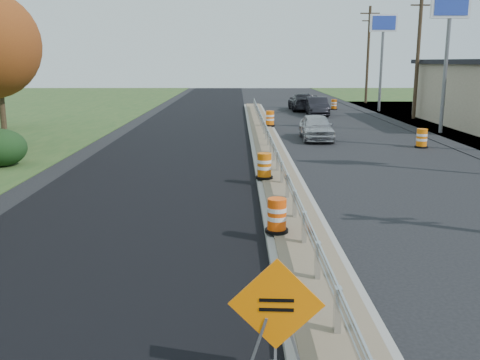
{
  "coord_description": "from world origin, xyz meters",
  "views": [
    {
      "loc": [
        -1.48,
        -15.24,
        4.15
      ],
      "look_at": [
        -1.4,
        -1.55,
        1.1
      ],
      "focal_mm": 40.0,
      "sensor_mm": 36.0,
      "label": 1
    }
  ],
  "objects_px": {
    "caution_sign": "(276,351)",
    "car_dark_mid": "(317,106)",
    "car_silver": "(316,127)",
    "car_dark_far": "(302,102)",
    "barrel_median_mid": "(264,166)",
    "barrel_shoulder_far": "(334,105)",
    "barrel_shoulder_near": "(422,139)",
    "barrel_median_near": "(277,216)",
    "barrel_median_far": "(270,119)"
  },
  "relations": [
    {
      "from": "caution_sign",
      "to": "car_dark_mid",
      "type": "relative_size",
      "value": 0.4
    },
    {
      "from": "car_silver",
      "to": "car_dark_far",
      "type": "xyz_separation_m",
      "value": [
        1.33,
        17.48,
        0.05
      ]
    },
    {
      "from": "caution_sign",
      "to": "car_dark_mid",
      "type": "height_order",
      "value": "caution_sign"
    },
    {
      "from": "caution_sign",
      "to": "barrel_median_mid",
      "type": "relative_size",
      "value": 1.98
    },
    {
      "from": "barrel_shoulder_far",
      "to": "car_dark_mid",
      "type": "distance_m",
      "value": 5.65
    },
    {
      "from": "barrel_shoulder_near",
      "to": "car_dark_far",
      "type": "height_order",
      "value": "car_dark_far"
    },
    {
      "from": "caution_sign",
      "to": "barrel_median_mid",
      "type": "xyz_separation_m",
      "value": [
        0.42,
        11.5,
        0.21
      ]
    },
    {
      "from": "barrel_shoulder_far",
      "to": "car_dark_far",
      "type": "distance_m",
      "value": 3.01
    },
    {
      "from": "barrel_median_near",
      "to": "barrel_shoulder_far",
      "type": "xyz_separation_m",
      "value": [
        7.55,
        34.96,
        -0.19
      ]
    },
    {
      "from": "barrel_median_mid",
      "to": "car_dark_mid",
      "type": "distance_m",
      "value": 24.48
    },
    {
      "from": "barrel_median_mid",
      "to": "car_dark_far",
      "type": "xyz_separation_m",
      "value": [
        4.67,
        28.26,
        0.09
      ]
    },
    {
      "from": "car_silver",
      "to": "barrel_median_near",
      "type": "bearing_deg",
      "value": -100.26
    },
    {
      "from": "barrel_median_near",
      "to": "barrel_shoulder_far",
      "type": "height_order",
      "value": "barrel_median_near"
    },
    {
      "from": "caution_sign",
      "to": "barrel_median_mid",
      "type": "distance_m",
      "value": 11.51
    },
    {
      "from": "caution_sign",
      "to": "barrel_median_mid",
      "type": "bearing_deg",
      "value": 90.78
    },
    {
      "from": "caution_sign",
      "to": "barrel_median_far",
      "type": "height_order",
      "value": "caution_sign"
    },
    {
      "from": "car_silver",
      "to": "barrel_median_far",
      "type": "bearing_deg",
      "value": 118.22
    },
    {
      "from": "barrel_median_mid",
      "to": "barrel_shoulder_near",
      "type": "bearing_deg",
      "value": 44.75
    },
    {
      "from": "barrel_median_near",
      "to": "barrel_median_far",
      "type": "height_order",
      "value": "barrel_median_far"
    },
    {
      "from": "barrel_median_far",
      "to": "car_dark_mid",
      "type": "distance_m",
      "value": 9.73
    },
    {
      "from": "barrel_median_far",
      "to": "car_dark_far",
      "type": "xyz_separation_m",
      "value": [
        3.57,
        13.14,
        0.06
      ]
    },
    {
      "from": "barrel_median_near",
      "to": "car_dark_far",
      "type": "distance_m",
      "value": 34.46
    },
    {
      "from": "barrel_median_far",
      "to": "car_dark_mid",
      "type": "relative_size",
      "value": 0.22
    },
    {
      "from": "caution_sign",
      "to": "barrel_median_far",
      "type": "distance_m",
      "value": 26.67
    },
    {
      "from": "barrel_median_near",
      "to": "barrel_shoulder_near",
      "type": "xyz_separation_m",
      "value": [
        8.11,
        13.92,
        -0.17
      ]
    },
    {
      "from": "barrel_median_mid",
      "to": "barrel_shoulder_far",
      "type": "xyz_separation_m",
      "value": [
        7.55,
        29.08,
        -0.22
      ]
    },
    {
      "from": "barrel_shoulder_far",
      "to": "barrel_median_mid",
      "type": "bearing_deg",
      "value": -104.55
    },
    {
      "from": "barrel_median_near",
      "to": "barrel_shoulder_near",
      "type": "height_order",
      "value": "barrel_median_near"
    },
    {
      "from": "barrel_median_far",
      "to": "barrel_shoulder_far",
      "type": "bearing_deg",
      "value": 65.19
    },
    {
      "from": "barrel_shoulder_near",
      "to": "barrel_shoulder_far",
      "type": "height_order",
      "value": "barrel_shoulder_near"
    },
    {
      "from": "barrel_median_mid",
      "to": "barrel_shoulder_far",
      "type": "bearing_deg",
      "value": 75.45
    },
    {
      "from": "barrel_median_near",
      "to": "car_dark_far",
      "type": "bearing_deg",
      "value": 82.22
    },
    {
      "from": "car_dark_mid",
      "to": "car_dark_far",
      "type": "height_order",
      "value": "car_dark_far"
    },
    {
      "from": "car_dark_far",
      "to": "barrel_shoulder_far",
      "type": "bearing_deg",
      "value": -164.35
    },
    {
      "from": "barrel_median_mid",
      "to": "car_dark_far",
      "type": "distance_m",
      "value": 28.65
    },
    {
      "from": "barrel_median_far",
      "to": "car_dark_far",
      "type": "relative_size",
      "value": 0.18
    },
    {
      "from": "barrel_median_mid",
      "to": "car_silver",
      "type": "height_order",
      "value": "car_silver"
    },
    {
      "from": "barrel_median_far",
      "to": "car_dark_mid",
      "type": "xyz_separation_m",
      "value": [
        4.21,
        8.77,
        0.03
      ]
    },
    {
      "from": "barrel_median_near",
      "to": "barrel_median_far",
      "type": "xyz_separation_m",
      "value": [
        1.1,
        21.0,
        0.06
      ]
    },
    {
      "from": "barrel_shoulder_near",
      "to": "car_silver",
      "type": "xyz_separation_m",
      "value": [
        -4.78,
        2.74,
        0.24
      ]
    },
    {
      "from": "barrel_shoulder_far",
      "to": "car_dark_far",
      "type": "bearing_deg",
      "value": -164.17
    },
    {
      "from": "caution_sign",
      "to": "barrel_shoulder_near",
      "type": "relative_size",
      "value": 1.86
    },
    {
      "from": "caution_sign",
      "to": "barrel_shoulder_near",
      "type": "xyz_separation_m",
      "value": [
        8.54,
        19.55,
        0.01
      ]
    },
    {
      "from": "caution_sign",
      "to": "car_dark_mid",
      "type": "bearing_deg",
      "value": 83.68
    },
    {
      "from": "barrel_shoulder_far",
      "to": "barrel_shoulder_near",
      "type": "bearing_deg",
      "value": -88.47
    },
    {
      "from": "barrel_median_mid",
      "to": "barrel_shoulder_near",
      "type": "distance_m",
      "value": 11.43
    },
    {
      "from": "car_silver",
      "to": "car_dark_far",
      "type": "height_order",
      "value": "car_dark_far"
    },
    {
      "from": "car_silver",
      "to": "car_dark_mid",
      "type": "distance_m",
      "value": 13.27
    },
    {
      "from": "barrel_median_mid",
      "to": "car_dark_mid",
      "type": "xyz_separation_m",
      "value": [
        5.31,
        23.9,
        0.06
      ]
    },
    {
      "from": "barrel_median_near",
      "to": "car_silver",
      "type": "relative_size",
      "value": 0.2
    }
  ]
}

